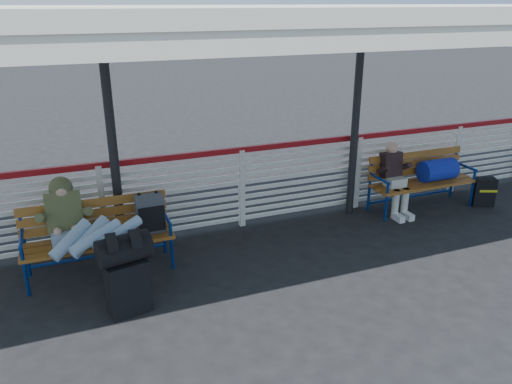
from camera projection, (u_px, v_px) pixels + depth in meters
name	position (u px, v px, depth m)	size (l,w,h in m)	color
ground	(297.00, 287.00, 5.98)	(60.00, 60.00, 0.00)	black
fence	(242.00, 185.00, 7.40)	(12.08, 0.08, 1.24)	silver
canopy	(271.00, 17.00, 5.65)	(12.60, 3.60, 3.16)	silver
luggage_stack	(126.00, 271.00, 5.35)	(0.61, 0.41, 0.92)	black
bench_left	(116.00, 225.00, 6.21)	(1.80, 0.56, 0.95)	#A25B1F
bench_right	(429.00, 173.00, 8.12)	(1.80, 0.56, 0.92)	#A25B1F
traveler_man	(85.00, 230.00, 5.74)	(0.94, 1.63, 0.77)	#97B4CB
companion_person	(395.00, 178.00, 7.88)	(0.32, 0.66, 1.15)	beige
suitcase_side	(483.00, 192.00, 8.30)	(0.39, 0.33, 0.48)	black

